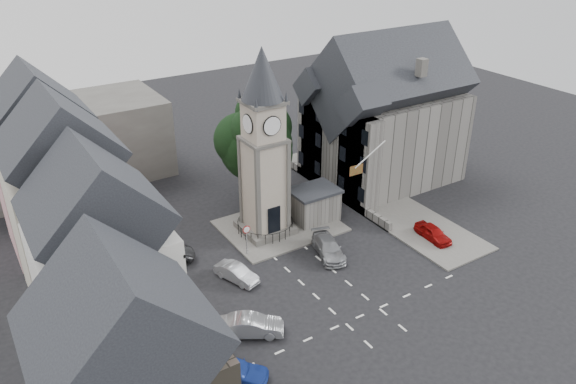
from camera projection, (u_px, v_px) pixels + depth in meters
ground at (317, 276)px, 43.48m from camera, size 120.00×120.00×0.00m
pavement_west at (135, 288)px, 42.03m from camera, size 6.00×30.00×0.14m
pavement_east at (371, 197)px, 55.16m from camera, size 6.00×26.00×0.14m
central_island at (280, 226)px, 50.18m from camera, size 10.00×8.00×0.16m
road_markings at (362, 315)px, 39.33m from camera, size 20.00×8.00×0.01m
clock_tower at (264, 146)px, 45.79m from camera, size 4.86×4.86×16.25m
stone_shelter at (314, 204)px, 50.70m from camera, size 4.30×3.30×3.08m
town_tree at (255, 135)px, 51.04m from camera, size 7.20×7.20×10.80m
warning_sign_post at (247, 235)px, 45.13m from camera, size 0.70×0.19×2.85m
terrace_pink at (48, 171)px, 45.17m from camera, size 8.10×7.60×12.80m
terrace_cream at (72, 212)px, 39.15m from camera, size 8.10×7.60×12.80m
terrace_tudor at (106, 273)px, 33.30m from camera, size 8.10×7.60×12.00m
backdrop_west at (64, 144)px, 57.05m from camera, size 20.00×10.00×8.00m
east_building at (384, 122)px, 56.30m from camera, size 14.40×11.40×12.60m
east_boundary_wall at (336, 193)px, 55.17m from camera, size 0.40×16.00×0.90m
flagpole at (370, 154)px, 47.09m from camera, size 3.68×0.10×2.74m
car_west_blue at (232, 371)px, 33.65m from camera, size 4.47×4.40×1.52m
car_west_silver at (251, 326)px, 37.32m from camera, size 4.48×3.53×1.42m
car_west_grey at (162, 256)px, 44.66m from camera, size 5.58×3.29×1.46m
car_island_silver at (236, 273)px, 42.81m from camera, size 2.50×3.94×1.23m
car_island_east at (328, 248)px, 45.88m from camera, size 3.19×5.00×1.35m
car_east_red at (433, 233)px, 48.03m from camera, size 1.67×3.77×1.26m
pedestrian at (335, 195)px, 53.77m from camera, size 0.77×0.64×1.81m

